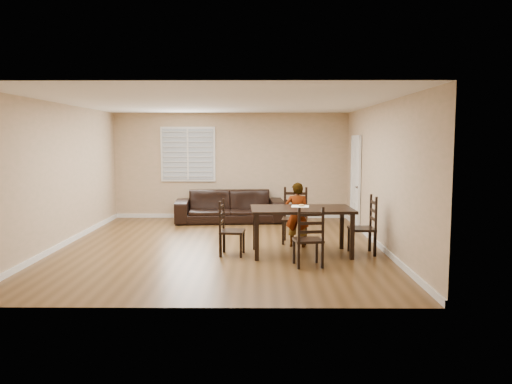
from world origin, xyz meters
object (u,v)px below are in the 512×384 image
(chair_right, at_px, (369,227))
(child, at_px, (297,215))
(chair_near, at_px, (295,217))
(donut, at_px, (301,205))
(chair_far, at_px, (310,240))
(sofa, at_px, (230,206))
(dining_table, at_px, (302,213))
(chair_left, at_px, (226,230))

(chair_right, height_order, child, child)
(chair_near, bearing_deg, donut, -79.74)
(chair_far, relative_size, sofa, 0.37)
(dining_table, distance_m, donut, 0.23)
(dining_table, xyz_separation_m, chair_right, (1.20, 0.06, -0.27))
(chair_far, bearing_deg, sofa, -78.95)
(chair_right, xyz_separation_m, donut, (-1.19, 0.14, 0.38))
(child, height_order, sofa, child)
(sofa, bearing_deg, donut, -70.30)
(donut, bearing_deg, chair_near, 92.62)
(child, bearing_deg, sofa, -51.77)
(chair_far, height_order, sofa, chair_far)
(dining_table, relative_size, chair_near, 1.67)
(chair_right, bearing_deg, chair_left, -87.72)
(chair_left, bearing_deg, chair_far, -117.04)
(chair_far, bearing_deg, child, -94.92)
(chair_left, height_order, sofa, chair_left)
(chair_left, bearing_deg, chair_near, -42.80)
(donut, bearing_deg, sofa, 114.27)
(chair_near, xyz_separation_m, child, (-0.00, -0.48, 0.12))
(dining_table, bearing_deg, chair_left, 179.30)
(dining_table, height_order, chair_left, chair_left)
(child, bearing_deg, chair_left, 39.24)
(donut, height_order, sofa, donut)
(dining_table, bearing_deg, chair_right, 0.04)
(chair_right, height_order, donut, chair_right)
(chair_left, height_order, child, child)
(dining_table, height_order, chair_right, chair_right)
(dining_table, height_order, donut, donut)
(chair_near, relative_size, donut, 10.06)
(chair_near, relative_size, chair_far, 1.11)
(dining_table, relative_size, chair_left, 1.86)
(dining_table, distance_m, chair_left, 1.37)
(chair_right, bearing_deg, sofa, -142.22)
(chair_near, distance_m, child, 0.50)
(dining_table, xyz_separation_m, chair_far, (0.05, -0.92, -0.30))
(chair_left, xyz_separation_m, donut, (1.35, 0.25, 0.41))
(chair_left, relative_size, sofa, 0.37)
(dining_table, xyz_separation_m, chair_near, (-0.03, 1.13, -0.25))
(chair_left, xyz_separation_m, sofa, (-0.14, 3.55, -0.06))
(donut, xyz_separation_m, sofa, (-1.49, 3.30, -0.47))
(sofa, bearing_deg, chair_left, -92.29)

